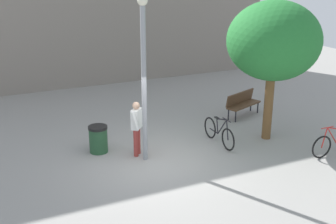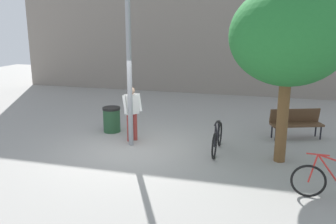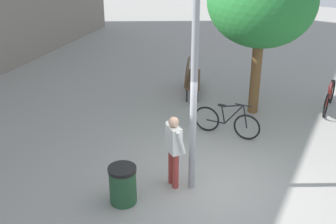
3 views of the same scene
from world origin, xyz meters
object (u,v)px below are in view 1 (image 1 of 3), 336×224
Objects in this scene: lamppost at (144,71)px; trash_bin at (98,139)px; plaza_tree at (274,41)px; bicycle_black at (219,133)px; bicycle_red at (336,143)px; park_bench at (242,102)px; person_by_lamppost at (137,125)px.

trash_bin is (-1.10, 1.08, -2.25)m from lamppost.
bicycle_black is at bearing 171.96° from plaza_tree.
trash_bin is (-5.32, 1.24, -2.79)m from plaza_tree.
bicycle_red is at bearing -38.79° from bicycle_black.
bicycle_red and bicycle_black have the same top height.
plaza_tree reaches higher than trash_bin.
lamppost is at bearing 158.06° from bicycle_red.
bicycle_red reaches higher than trash_bin.
park_bench is at bearing 41.73° from bicycle_black.
person_by_lamppost is at bearing 172.76° from plaza_tree.
bicycle_black is 3.78m from trash_bin.
trash_bin is at bearing 145.13° from person_by_lamppost.
plaza_tree is 6.13m from trash_bin.
bicycle_red is (5.28, -2.13, -2.28)m from lamppost.
plaza_tree is at bearing -103.05° from park_bench.
person_by_lamppost is 0.92× the size of bicycle_red.
lamppost is 2.81× the size of park_bench.
person_by_lamppost is 4.90m from plaza_tree.
park_bench is (4.83, 1.63, -0.42)m from person_by_lamppost.
bicycle_red is at bearing -82.46° from park_bench.
bicycle_black is at bearing 1.55° from lamppost.
person_by_lamppost is 5.12m from park_bench.
park_bench is 2.00× the size of trash_bin.
plaza_tree is 3.59m from bicycle_red.
lamppost is at bearing 177.73° from plaza_tree.
bicycle_black is (-2.18, -1.95, -0.16)m from park_bench.
lamppost reaches higher than trash_bin.
park_bench is (4.73, 2.02, -2.12)m from lamppost.
park_bench is 0.92× the size of bicycle_black.
park_bench is 2.93m from bicycle_black.
person_by_lamppost is at bearing 173.26° from bicycle_black.
trash_bin is (-6.38, 3.20, 0.04)m from bicycle_red.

